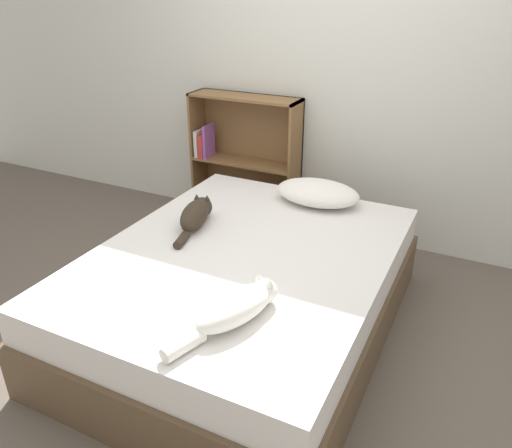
{
  "coord_description": "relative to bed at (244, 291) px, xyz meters",
  "views": [
    {
      "loc": [
        1.13,
        -2.12,
        1.87
      ],
      "look_at": [
        0.0,
        0.15,
        0.62
      ],
      "focal_mm": 35.0,
      "sensor_mm": 36.0,
      "label": 1
    }
  ],
  "objects": [
    {
      "name": "bed",
      "position": [
        0.0,
        0.0,
        0.0
      ],
      "size": [
        1.57,
        2.04,
        0.52
      ],
      "color": "brown",
      "rests_on": "ground_plane"
    },
    {
      "name": "cat_dark",
      "position": [
        -0.41,
        0.16,
        0.34
      ],
      "size": [
        0.21,
        0.49,
        0.16
      ],
      "rotation": [
        0.0,
        0.0,
        1.79
      ],
      "color": "#33281E",
      "rests_on": "bed"
    },
    {
      "name": "cat_light",
      "position": [
        0.26,
        -0.55,
        0.33
      ],
      "size": [
        0.3,
        0.61,
        0.14
      ],
      "rotation": [
        0.0,
        0.0,
        1.26
      ],
      "color": "white",
      "rests_on": "bed"
    },
    {
      "name": "bookshelf",
      "position": [
        -0.7,
        1.36,
        0.28
      ],
      "size": [
        0.9,
        0.26,
        1.07
      ],
      "color": "brown",
      "rests_on": "ground_plane"
    },
    {
      "name": "ground_plane",
      "position": [
        0.0,
        0.0,
        -0.26
      ],
      "size": [
        8.0,
        8.0,
        0.0
      ],
      "primitive_type": "plane",
      "color": "brown"
    },
    {
      "name": "pillow",
      "position": [
        0.13,
        0.8,
        0.34
      ],
      "size": [
        0.56,
        0.37,
        0.15
      ],
      "color": "white",
      "rests_on": "bed"
    },
    {
      "name": "wall_back",
      "position": [
        0.0,
        1.48,
        0.99
      ],
      "size": [
        8.0,
        0.06,
        2.5
      ],
      "color": "silver",
      "rests_on": "ground_plane"
    }
  ]
}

